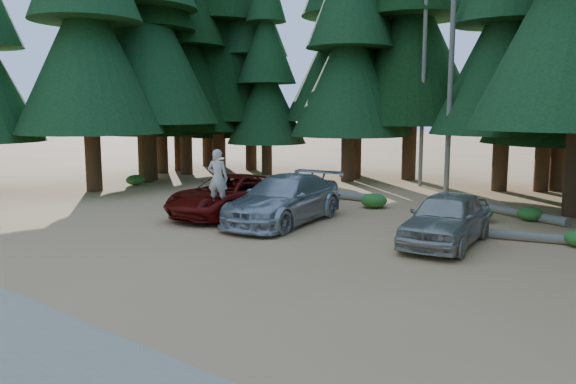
% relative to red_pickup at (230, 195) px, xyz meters
% --- Properties ---
extents(ground, '(160.00, 160.00, 0.00)m').
position_rel_red_pickup_xyz_m(ground, '(3.16, -4.37, -0.73)').
color(ground, tan).
rests_on(ground, ground).
extents(forest_belt_north, '(36.00, 7.00, 22.00)m').
position_rel_red_pickup_xyz_m(forest_belt_north, '(3.16, 10.63, -0.73)').
color(forest_belt_north, black).
rests_on(forest_belt_north, ground).
extents(forest_belt_west, '(6.00, 22.00, 22.00)m').
position_rel_red_pickup_xyz_m(forest_belt_west, '(-12.34, -0.37, -0.73)').
color(forest_belt_west, black).
rests_on(forest_belt_west, ground).
extents(snag_front, '(0.24, 0.24, 12.00)m').
position_rel_red_pickup_xyz_m(snag_front, '(3.96, 10.13, 5.27)').
color(snag_front, '#736C5C').
rests_on(snag_front, ground).
extents(snag_back, '(0.20, 0.20, 10.00)m').
position_rel_red_pickup_xyz_m(snag_back, '(1.96, 11.63, 4.27)').
color(snag_back, '#736C5C').
rests_on(snag_back, ground).
extents(red_pickup, '(2.86, 5.43, 1.46)m').
position_rel_red_pickup_xyz_m(red_pickup, '(0.00, 0.00, 0.00)').
color(red_pickup, '#610C08').
rests_on(red_pickup, ground).
extents(silver_minivan_center, '(3.01, 5.76, 1.59)m').
position_rel_red_pickup_xyz_m(silver_minivan_center, '(2.40, 0.14, 0.07)').
color(silver_minivan_center, '#A4A8AC').
rests_on(silver_minivan_center, ground).
extents(silver_minivan_right, '(2.27, 4.57, 1.50)m').
position_rel_red_pickup_xyz_m(silver_minivan_right, '(7.94, 0.54, 0.02)').
color(silver_minivan_right, '#A7A394').
rests_on(silver_minivan_right, ground).
extents(frisbee_player, '(0.81, 0.68, 1.88)m').
position_rel_red_pickup_xyz_m(frisbee_player, '(1.05, -1.63, 0.86)').
color(frisbee_player, beige).
rests_on(frisbee_player, ground).
extents(log_left, '(4.80, 0.57, 0.34)m').
position_rel_red_pickup_xyz_m(log_left, '(0.53, 5.56, -0.56)').
color(log_left, '#736C5C').
rests_on(log_left, ground).
extents(log_mid, '(3.64, 1.85, 0.32)m').
position_rel_red_pickup_xyz_m(log_mid, '(8.38, 5.97, -0.57)').
color(log_mid, '#736C5C').
rests_on(log_mid, ground).
extents(log_right, '(4.26, 1.33, 0.28)m').
position_rel_red_pickup_xyz_m(log_right, '(10.75, 2.63, -0.59)').
color(log_right, '#736C5C').
rests_on(log_right, ground).
extents(shrub_far_left, '(0.94, 0.94, 0.52)m').
position_rel_red_pickup_xyz_m(shrub_far_left, '(-0.68, 4.33, -0.47)').
color(shrub_far_left, '#21671F').
rests_on(shrub_far_left, ground).
extents(shrub_left, '(0.92, 0.92, 0.50)m').
position_rel_red_pickup_xyz_m(shrub_left, '(-2.11, 2.65, -0.48)').
color(shrub_left, '#21671F').
rests_on(shrub_left, ground).
extents(shrub_center_left, '(1.07, 1.07, 0.59)m').
position_rel_red_pickup_xyz_m(shrub_center_left, '(1.66, 2.63, -0.43)').
color(shrub_center_left, '#21671F').
rests_on(shrub_center_left, ground).
extents(shrub_center_right, '(1.02, 1.02, 0.56)m').
position_rel_red_pickup_xyz_m(shrub_center_right, '(3.31, 4.61, -0.45)').
color(shrub_center_right, '#21671F').
rests_on(shrub_center_right, ground).
extents(shrub_right, '(0.88, 0.88, 0.49)m').
position_rel_red_pickup_xyz_m(shrub_right, '(8.85, 5.63, -0.49)').
color(shrub_right, '#21671F').
rests_on(shrub_right, ground).
extents(shrub_far_right, '(1.11, 1.11, 0.61)m').
position_rel_red_pickup_xyz_m(shrub_far_right, '(7.41, 4.35, -0.42)').
color(shrub_far_right, '#21671F').
rests_on(shrub_far_right, ground).
extents(shrub_edge_west, '(0.95, 0.95, 0.53)m').
position_rel_red_pickup_xyz_m(shrub_edge_west, '(-9.50, 2.95, -0.47)').
color(shrub_edge_west, '#21671F').
rests_on(shrub_edge_west, ground).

